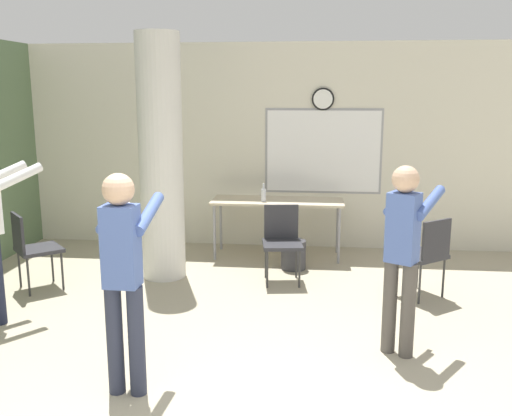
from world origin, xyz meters
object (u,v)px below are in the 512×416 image
Objects in this scene: chair_by_left_wall at (32,245)px; person_playing_front at (123,267)px; chair_table_front at (282,238)px; person_playing_side at (403,245)px; chair_mid_room at (425,251)px; folding_table at (278,204)px; bottle_on_table at (264,195)px.

person_playing_front reaches higher than chair_by_left_wall.
person_playing_side reaches higher than chair_table_front.
chair_mid_room is 1.00× the size of chair_table_front.
chair_mid_room is (4.22, 0.21, 0.00)m from chair_by_left_wall.
folding_table is 2.17m from chair_mid_room.
chair_mid_room is 3.35m from person_playing_front.
person_playing_front reaches higher than person_playing_side.
chair_mid_room is at bearing 71.83° from person_playing_side.
person_playing_front is at bearing -49.02° from chair_by_left_wall.
folding_table is 1.97× the size of chair_table_front.
folding_table is 1.97× the size of chair_by_left_wall.
folding_table is 3.69m from person_playing_front.
person_playing_front is at bearing -138.53° from chair_mid_room.
person_playing_front is (-0.84, -3.59, 0.25)m from folding_table.
chair_table_front is (-1.53, 0.40, 0.00)m from chair_mid_room.
bottle_on_table is at bearing 117.75° from person_playing_side.
person_playing_front is at bearing -110.26° from chair_table_front.
person_playing_side is (1.21, -2.74, 0.23)m from folding_table.
chair_by_left_wall is at bearing -148.48° from bottle_on_table.
bottle_on_table is 0.98m from chair_table_front.
chair_table_front is at bearing -83.09° from folding_table.
person_playing_side is (-0.44, -1.36, 0.42)m from chair_mid_room.
bottle_on_table is (-0.17, -0.12, 0.14)m from folding_table.
bottle_on_table is 3.53m from person_playing_front.
bottle_on_table is 0.27× the size of chair_table_front.
chair_by_left_wall is (-2.40, -1.47, -0.34)m from bottle_on_table.
person_playing_front reaches higher than chair_table_front.
chair_by_left_wall is 3.97m from person_playing_side.
bottle_on_table is at bearing 108.62° from chair_table_front.
folding_table is 7.34× the size of bottle_on_table.
person_playing_side is at bearing -66.25° from folding_table.
bottle_on_table is 0.14× the size of person_playing_front.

